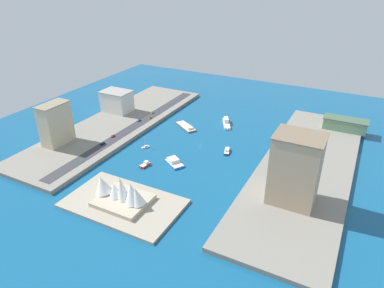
# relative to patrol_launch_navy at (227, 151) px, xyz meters

# --- Properties ---
(ground_plane) EXTENTS (440.00, 440.00, 0.00)m
(ground_plane) POSITION_rel_patrol_launch_navy_xyz_m (27.18, -0.97, -1.23)
(ground_plane) COLOR #145684
(quay_west) EXTENTS (70.00, 240.00, 3.50)m
(quay_west) POSITION_rel_patrol_launch_navy_xyz_m (-68.24, -0.97, 0.52)
(quay_west) COLOR gray
(quay_west) RESTS_ON ground_plane
(quay_east) EXTENTS (70.00, 240.00, 3.50)m
(quay_east) POSITION_rel_patrol_launch_navy_xyz_m (122.60, -0.97, 0.52)
(quay_east) COLOR gray
(quay_east) RESTS_ON ground_plane
(peninsula_point) EXTENTS (80.42, 48.36, 2.00)m
(peninsula_point) POSITION_rel_patrol_launch_navy_xyz_m (34.89, 103.62, -0.23)
(peninsula_point) COLOR #A89E89
(peninsula_point) RESTS_ON ground_plane
(road_strip) EXTENTS (11.29, 228.00, 0.15)m
(road_strip) POSITION_rel_patrol_launch_navy_xyz_m (101.30, -0.97, 2.34)
(road_strip) COLOR #38383D
(road_strip) RESTS_ON quay_east
(patrol_launch_navy) EXTENTS (7.96, 13.69, 3.11)m
(patrol_launch_navy) POSITION_rel_patrol_launch_navy_xyz_m (0.00, 0.00, 0.00)
(patrol_launch_navy) COLOR #1E284C
(patrol_launch_navy) RESTS_ON ground_plane
(barge_flat_brown) EXTENTS (29.14, 23.64, 3.46)m
(barge_flat_brown) POSITION_rel_patrol_launch_navy_xyz_m (56.87, -29.62, -0.02)
(barge_flat_brown) COLOR brown
(barge_flat_brown) RESTS_ON ground_plane
(sailboat_small_white) EXTENTS (5.88, 7.60, 11.66)m
(sailboat_small_white) POSITION_rel_patrol_launch_navy_xyz_m (69.00, 26.20, -0.31)
(sailboat_small_white) COLOR white
(sailboat_small_white) RESTS_ON ground_plane
(catamaran_blue) EXTENTS (20.74, 17.93, 4.45)m
(catamaran_blue) POSITION_rel_patrol_launch_navy_xyz_m (31.74, 39.08, 0.47)
(catamaran_blue) COLOR blue
(catamaran_blue) RESTS_ON ground_plane
(tugboat_red) EXTENTS (5.78, 11.20, 3.75)m
(tugboat_red) POSITION_rel_patrol_launch_navy_xyz_m (51.05, 53.40, 0.07)
(tugboat_red) COLOR red
(tugboat_red) RESTS_ON ground_plane
(ferry_white_commuter) EXTENTS (17.48, 26.45, 5.80)m
(ferry_white_commuter) POSITION_rel_patrol_launch_navy_xyz_m (23.64, -55.91, 0.79)
(ferry_white_commuter) COLOR silver
(ferry_white_commuter) RESTS_ON ground_plane
(terminal_long_green) EXTENTS (41.24, 16.28, 11.53)m
(terminal_long_green) POSITION_rel_patrol_launch_navy_xyz_m (-87.10, -90.37, 8.06)
(terminal_long_green) COLOR slate
(terminal_long_green) RESTS_ON quay_west
(hotel_broad_white) EXTENTS (31.58, 23.31, 22.81)m
(hotel_broad_white) POSITION_rel_patrol_launch_navy_xyz_m (142.59, -27.63, 13.70)
(hotel_broad_white) COLOR silver
(hotel_broad_white) RESTS_ON quay_east
(office_block_beige) EXTENTS (15.15, 28.71, 37.75)m
(office_block_beige) POSITION_rel_patrol_launch_navy_xyz_m (140.65, 59.82, 21.17)
(office_block_beige) COLOR #C6B793
(office_block_beige) RESTS_ON quay_east
(apartment_midrise_tan) EXTENTS (31.81, 26.05, 49.59)m
(apartment_midrise_tan) POSITION_rel_patrol_launch_navy_xyz_m (-67.55, 49.90, 27.09)
(apartment_midrise_tan) COLOR tan
(apartment_midrise_tan) RESTS_ON quay_west
(sedan_silver) EXTENTS (1.95, 4.68, 1.51)m
(sedan_silver) POSITION_rel_patrol_launch_navy_xyz_m (104.03, -39.21, 3.16)
(sedan_silver) COLOR black
(sedan_silver) RESTS_ON road_strip
(hatchback_blue) EXTENTS (1.92, 5.14, 1.58)m
(hatchback_blue) POSITION_rel_patrol_launch_navy_xyz_m (104.39, -14.35, 3.19)
(hatchback_blue) COLOR black
(hatchback_blue) RESTS_ON road_strip
(taxi_yellow_cab) EXTENTS (1.85, 4.53, 1.54)m
(taxi_yellow_cab) POSITION_rel_patrol_launch_navy_xyz_m (98.70, -26.03, 3.17)
(taxi_yellow_cab) COLOR black
(taxi_yellow_cab) RESTS_ON road_strip
(suv_black) EXTENTS (1.99, 5.13, 1.61)m
(suv_black) POSITION_rel_patrol_launch_navy_xyz_m (103.15, 44.13, 3.20)
(suv_black) COLOR black
(suv_black) RESTS_ON road_strip
(pickup_red) EXTENTS (2.00, 5.04, 1.56)m
(pickup_red) POSITION_rel_patrol_launch_navy_xyz_m (104.89, 27.79, 3.18)
(pickup_red) COLOR black
(pickup_red) RESTS_ON road_strip
(traffic_light_waterfront) EXTENTS (0.36, 0.36, 6.50)m
(traffic_light_waterfront) POSITION_rel_patrol_launch_navy_xyz_m (94.54, -38.02, 6.60)
(traffic_light_waterfront) COLOR black
(traffic_light_waterfront) RESTS_ON quay_east
(opera_landmark) EXTENTS (42.78, 29.69, 20.58)m
(opera_landmark) POSITION_rel_patrol_launch_navy_xyz_m (35.39, 103.62, 7.95)
(opera_landmark) COLOR #BCAD93
(opera_landmark) RESTS_ON peninsula_point
(park_tree_cluster) EXTENTS (9.24, 16.14, 10.09)m
(park_tree_cluster) POSITION_rel_patrol_launch_navy_xyz_m (-66.55, -31.47, 8.48)
(park_tree_cluster) COLOR brown
(park_tree_cluster) RESTS_ON quay_west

